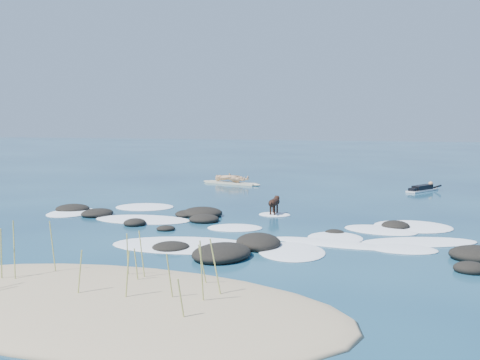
% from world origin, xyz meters
% --- Properties ---
extents(ground, '(160.00, 160.00, 0.00)m').
position_xyz_m(ground, '(0.00, 0.00, 0.00)').
color(ground, '#0A2642').
rests_on(ground, ground).
extents(sand_dune, '(9.00, 4.40, 0.60)m').
position_xyz_m(sand_dune, '(0.00, -8.20, 0.00)').
color(sand_dune, '#9E8966').
rests_on(sand_dune, ground).
extents(dune_grass, '(4.28, 1.96, 1.22)m').
position_xyz_m(dune_grass, '(-0.05, -8.02, 0.62)').
color(dune_grass, '#A7AD53').
rests_on(dune_grass, ground).
extents(reef_rocks, '(14.55, 6.79, 0.44)m').
position_xyz_m(reef_rocks, '(0.02, -1.81, 0.09)').
color(reef_rocks, black).
rests_on(reef_rocks, ground).
extents(breaking_foam, '(14.11, 7.69, 0.12)m').
position_xyz_m(breaking_foam, '(0.44, -1.10, 0.01)').
color(breaking_foam, white).
rests_on(breaking_foam, ground).
extents(standing_surfer_rig, '(3.46, 1.27, 1.99)m').
position_xyz_m(standing_surfer_rig, '(-4.00, 9.96, 0.78)').
color(standing_surfer_rig, beige).
rests_on(standing_surfer_rig, ground).
extents(paddling_surfer_rig, '(1.59, 2.17, 0.40)m').
position_xyz_m(paddling_surfer_rig, '(5.41, 10.01, 0.14)').
color(paddling_surfer_rig, silver).
rests_on(paddling_surfer_rig, ground).
extents(dog, '(0.27, 1.05, 0.67)m').
position_xyz_m(dog, '(0.54, 1.56, 0.44)').
color(dog, black).
rests_on(dog, ground).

